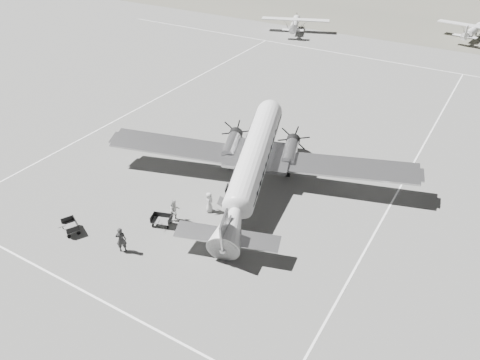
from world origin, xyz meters
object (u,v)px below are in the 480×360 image
Objects in this scene: baggage_cart_near at (161,220)px; ramp_agent at (175,211)px; light_plane_right at (473,32)px; baggage_cart_far at (71,227)px; passenger at (209,202)px; light_plane_left at (295,25)px; ground_crew at (121,240)px; dc3_airliner at (253,165)px.

ramp_agent is at bearing 42.48° from baggage_cart_near.
light_plane_right is 7.41× the size of baggage_cart_far.
light_plane_right reaches higher than passenger.
light_plane_left reaches higher than baggage_cart_near.
light_plane_right reaches higher than ground_crew.
baggage_cart_far is at bearing -160.98° from baggage_cart_near.
ground_crew is (-13.10, -67.43, -0.22)m from light_plane_right.
ramp_agent reaches higher than baggage_cart_far.
dc3_airliner reaches higher than light_plane_left.
dc3_airliner is at bearing 45.81° from baggage_cart_near.
light_plane_left is at bearing -112.83° from ground_crew.
baggage_cart_far is at bearing 113.57° from passenger.
light_plane_left is 0.97× the size of light_plane_right.
dc3_airliner is at bearing -40.97° from passenger.
light_plane_left is 7.47× the size of baggage_cart_near.
dc3_airliner is 15.73× the size of passenger.
passenger is at bearing -92.71° from light_plane_left.
dc3_airliner is 13.42× the size of ground_crew.
baggage_cart_near is 0.97× the size of baggage_cart_far.
light_plane_left is 5.72× the size of ground_crew.
dc3_airliner is at bearing -89.53° from light_plane_left.
baggage_cart_near is at bearing 126.12° from passenger.
light_plane_left is at bearing 86.18° from baggage_cart_near.
ground_crew is 4.81m from ramp_agent.
dc3_airliner reaches higher than passenger.
dc3_airliner is 14.76m from baggage_cart_far.
light_plane_left reaches higher than ground_crew.
baggage_cart_near is (13.95, -53.02, -0.76)m from light_plane_left.
ramp_agent reaches higher than baggage_cart_near.
ramp_agent reaches higher than passenger.
light_plane_left reaches higher than passenger.
baggage_cart_near is 0.82× the size of ramp_agent.
baggage_cart_far is (-5.28, -4.06, 0.02)m from baggage_cart_near.
ground_crew is at bearing 31.13° from baggage_cart_far.
passenger is (1.57, 2.33, -0.08)m from ramp_agent.
baggage_cart_near is 3.77m from ground_crew.
baggage_cart_near is (-3.61, -7.53, -2.13)m from dc3_airliner.
baggage_cart_near is at bearing 64.20° from baggage_cart_far.
dc3_airliner is 56.94m from light_plane_right.
baggage_cart_far is at bearing -97.23° from light_plane_right.
passenger reaches higher than baggage_cart_near.
baggage_cart_near is at bearing -134.27° from ground_crew.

